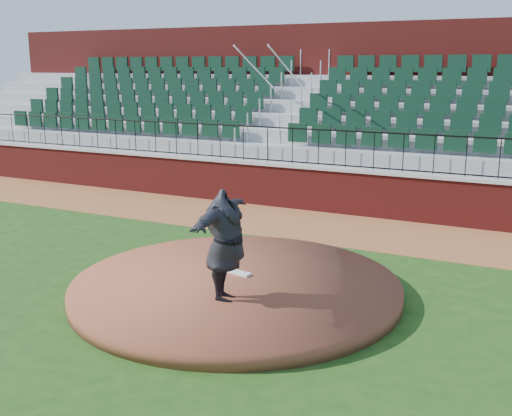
{
  "coord_description": "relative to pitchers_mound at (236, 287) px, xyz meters",
  "views": [
    {
      "loc": [
        5.25,
        -9.03,
        4.05
      ],
      "look_at": [
        0.0,
        1.5,
        1.3
      ],
      "focal_mm": 43.05,
      "sensor_mm": 36.0,
      "label": 1
    }
  ],
  "objects": [
    {
      "name": "seating_stands",
      "position": [
        -0.25,
        9.53,
        2.18
      ],
      "size": [
        34.0,
        5.1,
        4.6
      ],
      "primitive_type": null,
      "color": "gray",
      "rests_on": "ground"
    },
    {
      "name": "ground",
      "position": [
        -0.25,
        -0.2,
        -0.12
      ],
      "size": [
        90.0,
        90.0,
        0.0
      ],
      "primitive_type": "plane",
      "color": "#1C4112",
      "rests_on": "ground"
    },
    {
      "name": "pitching_rubber",
      "position": [
        -0.22,
        0.35,
        0.15
      ],
      "size": [
        0.69,
        0.27,
        0.04
      ],
      "primitive_type": "cube",
      "rotation": [
        0.0,
        0.0,
        -0.16
      ],
      "color": "white",
      "rests_on": "pitchers_mound"
    },
    {
      "name": "wall_railing",
      "position": [
        -0.25,
        6.8,
        1.67
      ],
      "size": [
        34.0,
        0.05,
        1.0
      ],
      "primitive_type": null,
      "color": "black",
      "rests_on": "wall_cap"
    },
    {
      "name": "concourse_wall",
      "position": [
        -0.25,
        12.33,
        2.62
      ],
      "size": [
        34.0,
        0.5,
        5.5
      ],
      "primitive_type": "cube",
      "color": "maroon",
      "rests_on": "ground"
    },
    {
      "name": "pitchers_mound",
      "position": [
        0.0,
        0.0,
        0.0
      ],
      "size": [
        5.93,
        5.93,
        0.25
      ],
      "primitive_type": "cylinder",
      "color": "brown",
      "rests_on": "ground"
    },
    {
      "name": "warning_track",
      "position": [
        -0.25,
        5.2,
        -0.12
      ],
      "size": [
        34.0,
        3.2,
        0.01
      ],
      "primitive_type": "cube",
      "color": "brown",
      "rests_on": "ground"
    },
    {
      "name": "field_wall",
      "position": [
        -0.25,
        6.8,
        0.47
      ],
      "size": [
        34.0,
        0.35,
        1.2
      ],
      "primitive_type": "cube",
      "color": "maroon",
      "rests_on": "ground"
    },
    {
      "name": "wall_cap",
      "position": [
        -0.25,
        6.8,
        1.12
      ],
      "size": [
        34.0,
        0.45,
        0.1
      ],
      "primitive_type": "cube",
      "color": "#B7B7B7",
      "rests_on": "field_wall"
    },
    {
      "name": "pitcher",
      "position": [
        0.28,
        -0.87,
        1.06
      ],
      "size": [
        1.04,
        2.37,
        1.87
      ],
      "primitive_type": "imported",
      "rotation": [
        0.0,
        0.0,
        1.76
      ],
      "color": "black",
      "rests_on": "pitchers_mound"
    }
  ]
}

